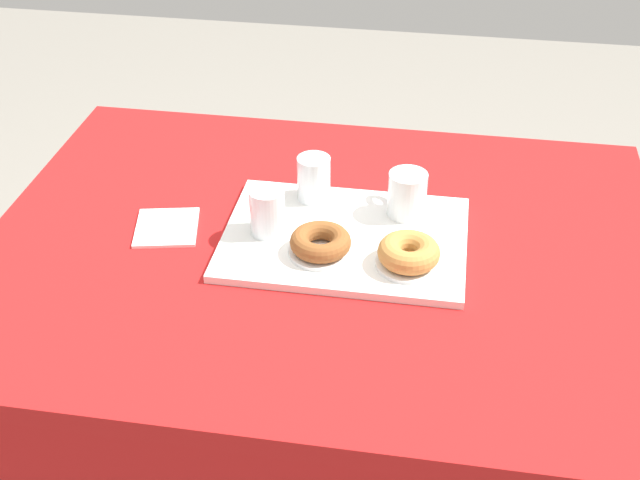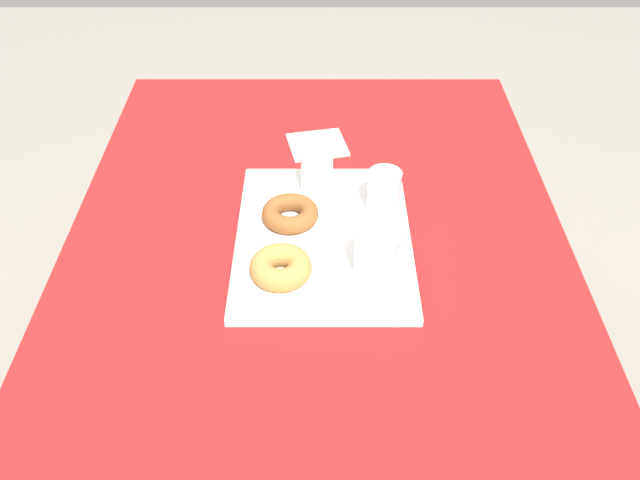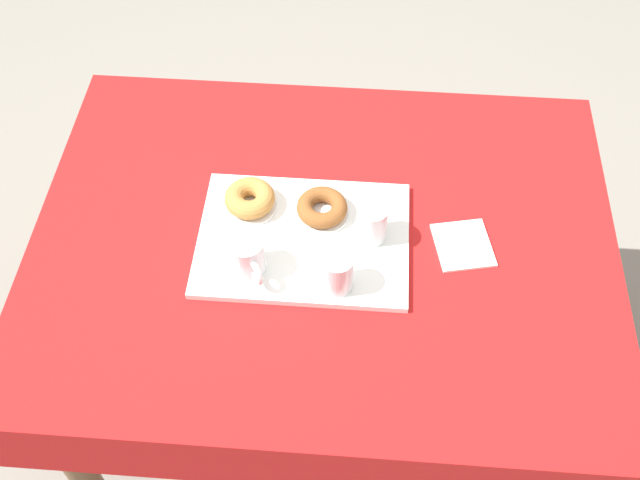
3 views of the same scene
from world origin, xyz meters
The scene contains 11 objects.
ground_plane centered at (0.00, 0.00, 0.00)m, with size 6.00×6.00×0.00m, color gray.
dining_table centered at (0.00, 0.00, 0.64)m, with size 1.23×0.95×0.74m.
serving_tray centered at (0.04, 0.01, 0.75)m, with size 0.44×0.32×0.02m, color white.
tea_mug_left centered at (0.14, 0.10, 0.80)m, with size 0.08×0.10×0.09m.
water_glass_near centered at (-0.10, 0.00, 0.79)m, with size 0.06×0.06×0.09m.
water_glass_far centered at (-0.04, 0.13, 0.80)m, with size 0.06×0.06×0.09m.
donut_plate_left centered at (0.16, -0.06, 0.76)m, with size 0.11×0.11×0.01m, color white.
sugar_donut_left centered at (0.16, -0.06, 0.78)m, with size 0.11×0.11×0.04m, color #BC7F3D.
donut_plate_right centered at (0.01, -0.05, 0.76)m, with size 0.11×0.11×0.01m, color white.
sugar_donut_right centered at (0.01, -0.05, 0.78)m, with size 0.11×0.11×0.03m, color brown.
paper_napkin centered at (-0.29, 0.00, 0.74)m, with size 0.11×0.12×0.01m, color white.
Camera 3 is at (-0.07, 0.99, 2.02)m, focal length 43.26 mm.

